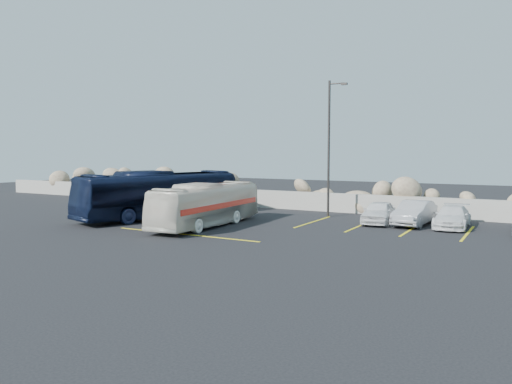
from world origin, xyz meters
The scene contains 10 objects.
ground centered at (0.00, 0.00, 0.00)m, with size 90.00×90.00×0.00m, color black.
seawall centered at (0.00, 12.00, 0.60)m, with size 60.00×0.40×1.20m, color gray.
riprap_pile centered at (0.00, 13.20, 1.30)m, with size 54.00×2.80×2.60m, color #8F765E, non-canonical shape.
parking_lines centered at (4.64, 5.57, 0.01)m, with size 18.16×9.36×0.01m.
lamppost centered at (2.56, 9.50, 4.30)m, with size 1.14×0.18×8.00m.
vintage_bus centered at (-1.64, 2.89, 1.12)m, with size 1.89×8.07×2.25m, color silver.
tour_coach centered at (-5.83, 4.10, 1.38)m, with size 2.33×9.94×2.77m, color black.
car_a centered at (5.92, 8.16, 0.61)m, with size 1.44×3.58×1.22m, color white.
car_b centered at (7.73, 8.47, 0.65)m, with size 1.37×3.92×1.29m, color #ABACB0.
car_c centered at (9.59, 8.50, 0.56)m, with size 1.56×3.85×1.12m, color white.
Camera 1 is at (13.19, -18.30, 3.87)m, focal length 35.00 mm.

